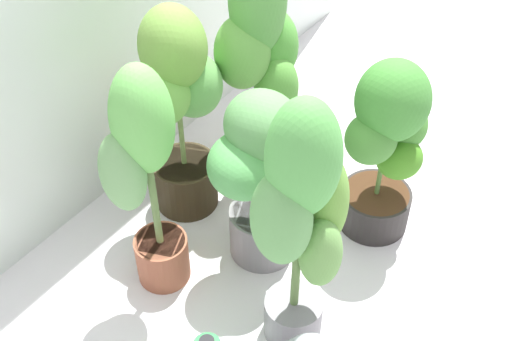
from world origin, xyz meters
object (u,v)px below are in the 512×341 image
(potted_plant_back_left, at_px, (144,170))
(potted_plant_back_center, at_px, (177,102))
(potted_plant_front_right, at_px, (387,143))
(potted_plant_center, at_px, (258,173))
(potted_plant_front_left, at_px, (302,215))
(potted_plant_back_right, at_px, (260,56))

(potted_plant_back_left, bearing_deg, potted_plant_back_center, 25.69)
(potted_plant_back_left, distance_m, potted_plant_front_right, 0.85)
(potted_plant_center, distance_m, potted_plant_front_right, 0.47)
(potted_plant_back_left, height_order, potted_plant_center, potted_plant_back_left)
(potted_plant_back_left, xyz_separation_m, potted_plant_front_left, (0.09, -0.51, 0.04))
(potted_plant_front_right, relative_size, potted_plant_front_left, 0.77)
(potted_plant_back_left, bearing_deg, potted_plant_front_left, -80.00)
(potted_plant_back_left, height_order, potted_plant_front_left, potted_plant_front_left)
(potted_plant_front_left, height_order, potted_plant_back_right, potted_plant_back_right)
(potted_plant_back_left, bearing_deg, potted_plant_back_right, 3.18)
(potted_plant_back_left, relative_size, potted_plant_back_center, 1.03)
(potted_plant_back_left, relative_size, potted_plant_front_right, 1.22)
(potted_plant_front_left, bearing_deg, potted_plant_front_right, 2.13)
(potted_plant_center, height_order, potted_plant_back_center, potted_plant_back_center)
(potted_plant_center, height_order, potted_plant_back_right, potted_plant_back_right)
(potted_plant_center, xyz_separation_m, potted_plant_front_left, (-0.20, -0.30, 0.16))
(potted_plant_back_left, xyz_separation_m, potted_plant_back_center, (0.34, 0.17, -0.03))
(potted_plant_front_left, bearing_deg, potted_plant_back_left, 100.00)
(potted_plant_back_right, bearing_deg, potted_plant_back_left, -176.82)
(potted_plant_back_left, distance_m, potted_plant_back_center, 0.38)
(potted_plant_back_center, xyz_separation_m, potted_plant_back_right, (0.32, -0.13, 0.07))
(potted_plant_center, distance_m, potted_plant_front_left, 0.39)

